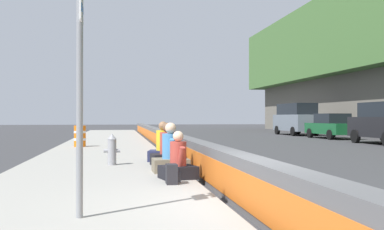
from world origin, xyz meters
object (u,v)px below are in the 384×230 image
Objects in this scene: route_sign_post at (80,63)px; seated_person_far at (163,149)px; seated_person_middle at (171,156)px; parked_car_midline at (332,126)px; backpack at (172,174)px; parked_car_far at (296,118)px; seated_person_foreground at (178,164)px; construction_barrel at (80,136)px; fire_hydrant at (112,149)px; seated_person_rear at (167,152)px.

seated_person_far is at bearing -13.85° from route_sign_post.
parked_car_midline is (17.82, -13.09, 0.35)m from seated_person_middle.
backpack is 29.04m from parked_car_far.
seated_person_foreground is 0.86× the size of seated_person_middle.
construction_barrel is at bearing 15.05° from seated_person_foreground.
seated_person_middle is (4.80, -1.78, -1.69)m from route_sign_post.
construction_barrel is 17.91m from parked_car_midline.
seated_person_middle is at bearing 178.23° from seated_person_far.
seated_person_far reaches higher than backpack.
fire_hydrant is 0.74× the size of seated_person_rear.
seated_person_middle is 0.26× the size of parked_car_midline.
route_sign_post is at bearing 166.15° from seated_person_far.
route_sign_post is 3.79× the size of construction_barrel.
parked_car_midline is 6.05m from parked_car_far.
parked_car_far is (6.03, 0.08, 0.49)m from parked_car_midline.
parked_car_midline is (7.92, -16.06, 0.24)m from construction_barrel.
route_sign_post is at bearing -175.36° from construction_barrel.
route_sign_post is 0.70× the size of parked_car_far.
backpack is (-3.48, 0.28, -0.18)m from seated_person_rear.
parked_car_midline reaches higher than seated_person_foreground.
seated_person_rear is at bearing -3.02° from seated_person_middle.
parked_car_far is (23.86, -13.02, 0.84)m from seated_person_middle.
seated_person_rear is 25.85m from parked_car_far.
seated_person_far is 19.92m from parked_car_midline.
route_sign_post is 2.98× the size of seated_person_far.
seated_person_rear reaches higher than fire_hydrant.
seated_person_middle is (-1.86, -1.44, -0.07)m from fire_hydrant.
seated_person_far is at bearing -0.27° from seated_person_rear.
backpack is 0.42× the size of construction_barrel.
parked_car_far reaches higher than construction_barrel.
seated_person_far is (0.89, -1.52, -0.07)m from fire_hydrant.
backpack is 23.86m from parked_car_midline.
fire_hydrant is 2.20× the size of backpack.
seated_person_foreground is at bearing -26.73° from route_sign_post.
seated_person_foreground is 1.10× the size of construction_barrel.
parked_car_far reaches higher than seated_person_far.
seated_person_far is at bearing -59.75° from fire_hydrant.
backpack is 0.09× the size of parked_car_midline.
fire_hydrant is at bearing 76.58° from seated_person_rear.
seated_person_middle is 0.23× the size of parked_car_far.
seated_person_middle reaches higher than seated_person_far.
backpack is at bearing 152.92° from parked_car_far.
seated_person_far is (7.55, -1.86, -1.69)m from route_sign_post.
route_sign_post is 6.86m from fire_hydrant.
parked_car_far reaches higher than seated_person_middle.
backpack is at bearing 146.14° from parked_car_midline.
parked_car_far is at bearing -31.49° from seated_person_far.
seated_person_middle reaches higher than backpack.
construction_barrel is at bearing 19.92° from seated_person_rear.
parked_car_midline is at bearing -42.31° from fire_hydrant.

